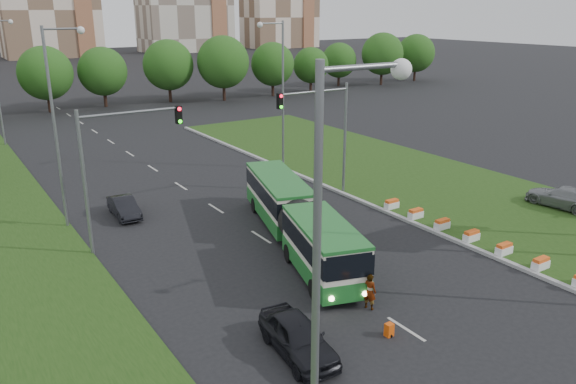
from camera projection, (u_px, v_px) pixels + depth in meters
ground at (366, 261)px, 30.03m from camera, size 360.00×360.00×0.00m
grass_median at (427, 184)px, 43.15m from camera, size 14.00×60.00×0.15m
median_kerb at (357, 199)px, 39.52m from camera, size 0.30×60.00×0.18m
lane_markings at (171, 180)px, 44.36m from camera, size 0.20×100.00×0.01m
flower_planters at (471, 236)px, 32.28m from camera, size 1.10×13.70×0.60m
traffic_mast_median at (327, 123)px, 38.80m from camera, size 5.76×0.32×8.00m
traffic_mast_left at (113, 156)px, 30.10m from camera, size 5.76×0.32×8.00m
street_lamps at (227, 126)px, 34.54m from camera, size 36.00×60.00×12.00m
tree_line at (161, 72)px, 77.53m from camera, size 120.00×8.00×9.00m
articulated_bus at (293, 219)px, 31.70m from camera, size 2.42×15.53×2.56m
car_left_near at (298, 337)px, 21.79m from camera, size 2.26×4.59×1.50m
car_left_far at (124, 207)px, 36.37m from camera, size 1.53×3.93×1.28m
car_median at (563, 197)px, 37.59m from camera, size 2.42×5.07×1.42m
pedestrian at (370, 292)px, 25.06m from camera, size 0.63×0.74×1.71m
shopping_trolley at (389, 330)px, 23.12m from camera, size 0.33×0.35×0.57m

